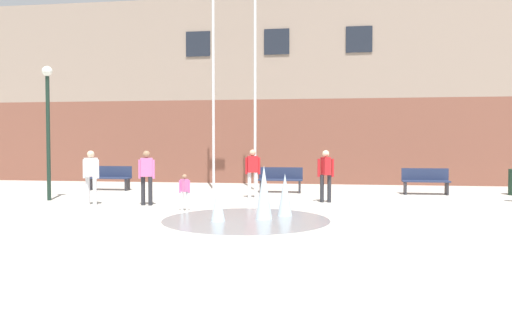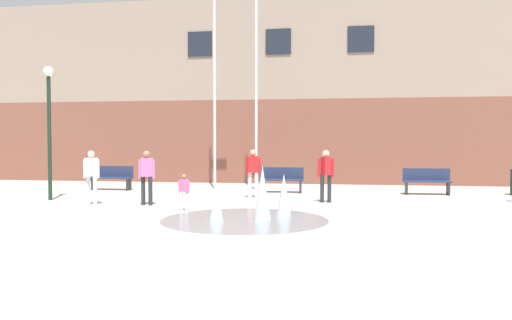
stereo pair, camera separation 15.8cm
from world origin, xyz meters
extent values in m
plane|color=#B2ADA3|center=(0.00, 0.00, 0.00)|extent=(100.00, 100.00, 0.00)
cube|color=brown|center=(0.00, 17.78, 1.84)|extent=(36.00, 6.00, 3.69)
cube|color=gray|center=(0.00, 17.78, 5.94)|extent=(36.00, 6.00, 4.51)
cube|color=#1E232D|center=(-3.50, 14.76, 6.17)|extent=(1.10, 0.06, 1.10)
cube|color=#1E232D|center=(0.00, 14.76, 6.17)|extent=(1.10, 0.06, 1.10)
cube|color=#1E232D|center=(3.50, 14.76, 6.17)|extent=(1.10, 0.06, 1.10)
cylinder|color=gray|center=(0.32, 4.74, 0.00)|extent=(3.98, 3.98, 0.01)
cone|color=silver|center=(1.18, 5.46, 0.53)|extent=(0.37, 0.37, 1.06)
cone|color=silver|center=(0.73, 4.88, 0.65)|extent=(0.41, 0.41, 1.29)
cone|color=silver|center=(-0.28, 4.38, 0.43)|extent=(0.34, 0.34, 0.86)
cube|color=#28282D|center=(-6.67, 11.00, 0.22)|extent=(0.06, 0.40, 0.44)
cube|color=#28282D|center=(-5.27, 11.00, 0.22)|extent=(0.06, 0.40, 0.44)
cube|color=#232D4C|center=(-5.97, 11.00, 0.47)|extent=(1.60, 0.44, 0.05)
cube|color=#232D4C|center=(-5.97, 11.20, 0.70)|extent=(1.60, 0.04, 0.42)
cube|color=#28282D|center=(-0.17, 11.05, 0.22)|extent=(0.06, 0.40, 0.44)
cube|color=#28282D|center=(1.23, 11.05, 0.22)|extent=(0.06, 0.40, 0.44)
cube|color=#232D4C|center=(0.53, 11.05, 0.47)|extent=(1.60, 0.44, 0.05)
cube|color=#232D4C|center=(0.53, 11.25, 0.70)|extent=(1.60, 0.04, 0.42)
cube|color=#28282D|center=(4.92, 11.13, 0.22)|extent=(0.06, 0.40, 0.44)
cube|color=#28282D|center=(6.32, 11.13, 0.22)|extent=(0.06, 0.40, 0.44)
cube|color=#232D4C|center=(5.62, 11.13, 0.47)|extent=(1.60, 0.44, 0.05)
cube|color=#232D4C|center=(5.62, 11.33, 0.70)|extent=(1.60, 0.04, 0.42)
cylinder|color=#28282D|center=(-3.08, 6.94, 0.42)|extent=(0.12, 0.12, 0.84)
cylinder|color=#28282D|center=(-2.86, 6.94, 0.42)|extent=(0.12, 0.12, 0.84)
cube|color=pink|center=(-2.97, 6.94, 1.11)|extent=(0.39, 0.32, 0.54)
sphere|color=#997051|center=(-2.97, 6.94, 1.48)|extent=(0.21, 0.21, 0.21)
cylinder|color=pink|center=(-3.18, 6.94, 1.05)|extent=(0.08, 0.08, 0.55)
cylinder|color=pink|center=(-2.76, 6.94, 1.05)|extent=(0.08, 0.08, 0.55)
cylinder|color=silver|center=(-0.32, 9.28, 0.42)|extent=(0.12, 0.12, 0.84)
cylinder|color=silver|center=(-0.10, 9.28, 0.42)|extent=(0.12, 0.12, 0.84)
cube|color=red|center=(-0.21, 9.28, 1.11)|extent=(0.38, 0.29, 0.54)
sphere|color=tan|center=(-0.21, 9.28, 1.48)|extent=(0.21, 0.21, 0.21)
cylinder|color=red|center=(-0.42, 9.28, 1.05)|extent=(0.08, 0.08, 0.55)
cylinder|color=red|center=(0.00, 9.28, 1.05)|extent=(0.08, 0.08, 0.55)
cylinder|color=silver|center=(-1.62, 5.96, 0.26)|extent=(0.07, 0.07, 0.52)
cylinder|color=silver|center=(-1.48, 5.96, 0.26)|extent=(0.07, 0.07, 0.52)
cube|color=pink|center=(-1.55, 5.96, 0.69)|extent=(0.24, 0.23, 0.33)
sphere|color=#997051|center=(-1.55, 5.96, 0.92)|extent=(0.13, 0.13, 0.13)
cylinder|color=pink|center=(-1.68, 5.96, 0.65)|extent=(0.05, 0.05, 0.34)
cylinder|color=pink|center=(-1.42, 5.96, 0.65)|extent=(0.05, 0.05, 0.34)
cylinder|color=silver|center=(-4.74, 6.82, 0.42)|extent=(0.12, 0.12, 0.84)
cylinder|color=silver|center=(-4.52, 6.82, 0.42)|extent=(0.12, 0.12, 0.84)
cube|color=white|center=(-4.63, 6.82, 1.11)|extent=(0.32, 0.39, 0.54)
sphere|color=beige|center=(-4.63, 6.82, 1.48)|extent=(0.21, 0.21, 0.21)
cylinder|color=white|center=(-4.84, 6.82, 1.05)|extent=(0.08, 0.08, 0.55)
cylinder|color=white|center=(-4.42, 6.82, 1.05)|extent=(0.08, 0.08, 0.55)
cylinder|color=#28282D|center=(2.06, 8.40, 0.42)|extent=(0.12, 0.12, 0.84)
cylinder|color=#28282D|center=(2.28, 8.40, 0.42)|extent=(0.12, 0.12, 0.84)
cube|color=red|center=(2.17, 8.40, 1.11)|extent=(0.32, 0.39, 0.54)
sphere|color=beige|center=(2.17, 8.40, 1.48)|extent=(0.21, 0.21, 0.21)
cylinder|color=red|center=(1.96, 8.40, 1.05)|extent=(0.08, 0.08, 0.55)
cylinder|color=red|center=(2.38, 8.40, 1.05)|extent=(0.08, 0.08, 0.55)
cylinder|color=silver|center=(-2.14, 11.90, 4.23)|extent=(0.10, 0.10, 8.47)
cylinder|color=silver|center=(-0.52, 11.90, 4.09)|extent=(0.10, 0.10, 8.17)
cylinder|color=#192D23|center=(-6.46, 7.66, 1.94)|extent=(0.12, 0.12, 3.89)
sphere|color=white|center=(-6.46, 7.66, 4.05)|extent=(0.32, 0.32, 0.32)
camera|label=1|loc=(2.26, -6.88, 1.88)|focal=35.00mm
camera|label=2|loc=(2.42, -6.86, 1.88)|focal=35.00mm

